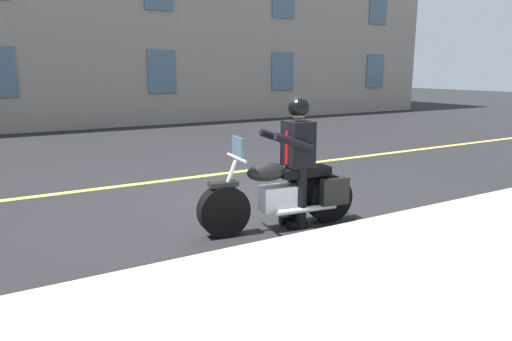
{
  "coord_description": "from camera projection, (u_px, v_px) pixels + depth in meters",
  "views": [
    {
      "loc": [
        3.64,
        6.39,
        2.08
      ],
      "look_at": [
        0.5,
        1.06,
        0.75
      ],
      "focal_mm": 33.09,
      "sensor_mm": 36.0,
      "label": 1
    }
  ],
  "objects": [
    {
      "name": "rider_main",
      "position": [
        297.0,
        150.0,
        6.21
      ],
      "size": [
        0.67,
        0.6,
        1.74
      ],
      "color": "black",
      "rests_on": "ground_plane"
    },
    {
      "name": "ground_plane",
      "position": [
        249.0,
        201.0,
        7.63
      ],
      "size": [
        80.0,
        80.0,
        0.0
      ],
      "primitive_type": "plane",
      "color": "black"
    },
    {
      "name": "lane_center_stripe",
      "position": [
        199.0,
        177.0,
        9.31
      ],
      "size": [
        60.0,
        0.16,
        0.01
      ],
      "primitive_type": "cube",
      "color": "#E5DB4C",
      "rests_on": "ground_plane"
    },
    {
      "name": "motorcycle_main",
      "position": [
        284.0,
        195.0,
        6.25
      ],
      "size": [
        2.22,
        0.76,
        1.26
      ],
      "color": "black",
      "rests_on": "ground_plane"
    }
  ]
}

